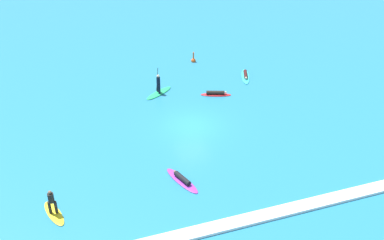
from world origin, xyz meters
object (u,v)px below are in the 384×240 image
(surfer_on_green_board, at_px, (159,89))
(marker_buoy, at_px, (193,60))
(surfer_on_teal_board, at_px, (245,75))
(surfer_on_yellow_board, at_px, (53,208))
(surfer_on_purple_board, at_px, (182,179))
(surfer_on_red_board, at_px, (216,93))

(surfer_on_green_board, xyz_separation_m, marker_buoy, (5.04, 5.47, -0.22))
(marker_buoy, bearing_deg, surfer_on_teal_board, -54.36)
(surfer_on_yellow_board, height_order, surfer_on_purple_board, surfer_on_yellow_board)
(surfer_on_green_board, bearing_deg, marker_buoy, 13.15)
(surfer_on_purple_board, bearing_deg, marker_buoy, -40.01)
(surfer_on_purple_board, height_order, surfer_on_red_board, surfer_on_purple_board)
(surfer_on_purple_board, bearing_deg, surfer_on_yellow_board, 74.64)
(surfer_on_purple_board, bearing_deg, surfer_on_red_board, -50.52)
(marker_buoy, bearing_deg, surfer_on_yellow_board, -129.19)
(surfer_on_purple_board, xyz_separation_m, surfer_on_teal_board, (10.24, 12.79, -0.00))
(surfer_on_purple_board, xyz_separation_m, surfer_on_green_board, (1.74, 12.16, 0.25))
(surfer_on_red_board, xyz_separation_m, marker_buoy, (0.46, 7.34, 0.02))
(surfer_on_red_board, height_order, marker_buoy, marker_buoy)
(surfer_on_red_board, relative_size, surfer_on_teal_board, 0.82)
(surfer_on_green_board, bearing_deg, surfer_on_teal_board, -29.93)
(surfer_on_red_board, distance_m, marker_buoy, 7.35)
(surfer_on_yellow_board, relative_size, surfer_on_red_board, 0.97)
(surfer_on_purple_board, height_order, surfer_on_teal_board, surfer_on_purple_board)
(surfer_on_red_board, bearing_deg, marker_buoy, 106.29)
(surfer_on_green_board, height_order, surfer_on_teal_board, surfer_on_green_board)
(surfer_on_teal_board, relative_size, marker_buoy, 2.93)
(surfer_on_yellow_board, bearing_deg, surfer_on_purple_board, -103.22)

